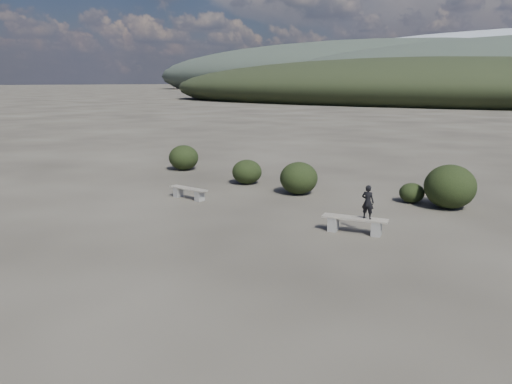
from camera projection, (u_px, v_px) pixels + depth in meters
The scene contains 9 objects.
ground at pixel (182, 269), 11.30m from camera, with size 1200.00×1200.00×0.00m, color #302C25.
bench_left at pixel (189, 192), 17.99m from camera, with size 1.62×0.42×0.40m.
bench_right at pixel (355, 224), 13.91m from camera, with size 1.86×0.73×0.45m.
seated_person at pixel (368, 202), 13.64m from camera, with size 0.35×0.23×0.95m, color black.
shrub_a at pixel (247, 172), 20.59m from camera, with size 1.23×1.23×1.00m, color black.
shrub_b at pixel (299, 178), 18.69m from camera, with size 1.42×1.42×1.21m, color black.
shrub_c at pixel (412, 193), 17.43m from camera, with size 0.86×0.86×0.69m, color black.
shrub_d at pixel (450, 187), 16.57m from camera, with size 1.68×1.68×1.47m, color black.
shrub_f at pixel (184, 158), 23.83m from camera, with size 1.41×1.41×1.19m, color black.
Camera 1 is at (7.34, -7.89, 4.15)m, focal length 35.00 mm.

